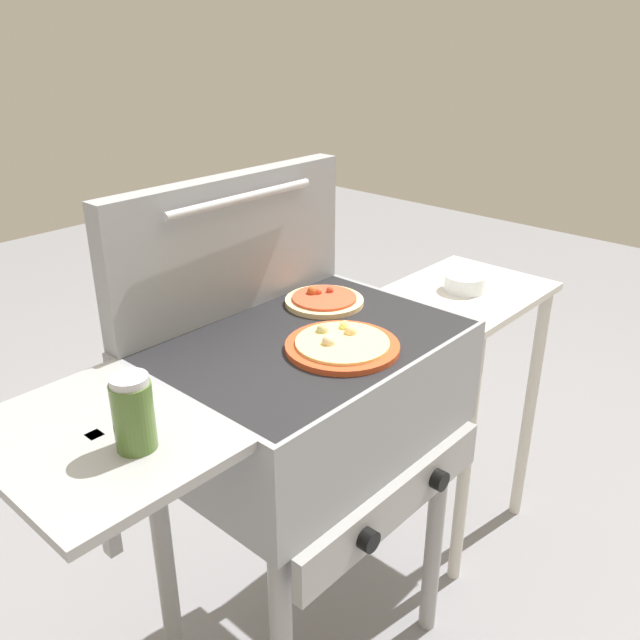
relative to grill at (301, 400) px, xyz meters
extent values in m
cube|color=gray|center=(0.01, 0.00, 0.02)|extent=(0.64, 0.48, 0.24)
cube|color=black|center=(0.01, 0.00, 0.14)|extent=(0.61, 0.46, 0.01)
cube|color=#969696|center=(-0.47, 0.00, 0.13)|extent=(0.32, 0.41, 0.02)
cube|color=#969696|center=(-0.47, 0.00, 0.02)|extent=(0.02, 0.02, 0.24)
cube|color=#969696|center=(0.01, -0.25, -0.15)|extent=(0.58, 0.02, 0.10)
cylinder|color=black|center=(-0.11, -0.27, -0.15)|extent=(0.04, 0.02, 0.04)
cylinder|color=black|center=(0.13, -0.27, -0.15)|extent=(0.04, 0.02, 0.04)
cylinder|color=#969696|center=(0.28, -0.19, -0.43)|extent=(0.04, 0.04, 0.66)
cylinder|color=#969696|center=(-0.26, 0.19, -0.43)|extent=(0.04, 0.04, 0.66)
cylinder|color=#969696|center=(0.28, 0.19, -0.43)|extent=(0.04, 0.04, 0.66)
cube|color=gray|center=(0.01, 0.22, 0.29)|extent=(0.63, 0.05, 0.30)
cylinder|color=#B7B7BC|center=(0.01, 0.17, 0.40)|extent=(0.38, 0.02, 0.02)
cylinder|color=beige|center=(0.17, 0.09, 0.15)|extent=(0.18, 0.18, 0.01)
cylinder|color=#D14C2D|center=(0.17, 0.09, 0.16)|extent=(0.15, 0.15, 0.01)
sphere|color=#C45022|center=(0.17, 0.12, 0.17)|extent=(0.03, 0.03, 0.03)
sphere|color=#C04029|center=(0.20, 0.10, 0.17)|extent=(0.02, 0.02, 0.02)
sphere|color=#D34E30|center=(0.18, 0.11, 0.17)|extent=(0.02, 0.02, 0.02)
cylinder|color=#C64723|center=(0.02, -0.09, 0.15)|extent=(0.23, 0.23, 0.01)
cylinder|color=#EDD17A|center=(0.02, -0.09, 0.16)|extent=(0.19, 0.19, 0.01)
sphere|color=tan|center=(0.03, -0.03, 0.17)|extent=(0.02, 0.02, 0.02)
sphere|color=#F2C382|center=(0.06, -0.08, 0.17)|extent=(0.03, 0.03, 0.03)
sphere|color=#D5B38B|center=(0.00, -0.08, 0.17)|extent=(0.03, 0.03, 0.03)
sphere|color=#E5E976|center=(0.07, -0.06, 0.17)|extent=(0.02, 0.02, 0.02)
cylinder|color=#4C6B2D|center=(-0.44, -0.07, 0.20)|extent=(0.06, 0.06, 0.11)
cylinder|color=silver|center=(-0.44, -0.07, 0.26)|extent=(0.06, 0.06, 0.01)
cube|color=beige|center=(0.67, 0.00, 0.04)|extent=(0.44, 0.36, 0.02)
cylinder|color=beige|center=(0.48, -0.15, -0.36)|extent=(0.04, 0.04, 0.79)
cylinder|color=beige|center=(0.86, -0.15, -0.36)|extent=(0.04, 0.04, 0.79)
cylinder|color=beige|center=(0.48, 0.15, -0.36)|extent=(0.04, 0.04, 0.79)
cylinder|color=beige|center=(0.86, 0.15, -0.36)|extent=(0.04, 0.04, 0.79)
cylinder|color=silver|center=(0.66, 0.00, 0.08)|extent=(0.12, 0.12, 0.04)
cylinder|color=#4C7533|center=(0.66, 0.00, 0.07)|extent=(0.10, 0.10, 0.02)
camera|label=1|loc=(-0.89, -0.85, 0.74)|focal=37.68mm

